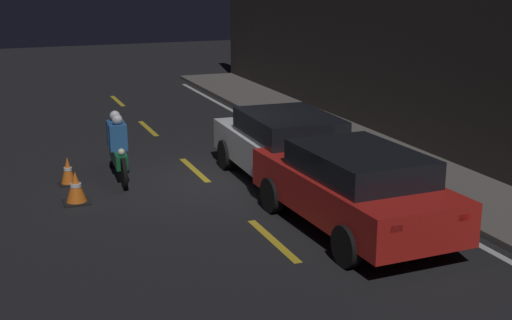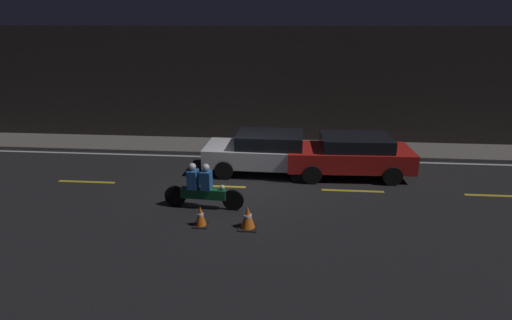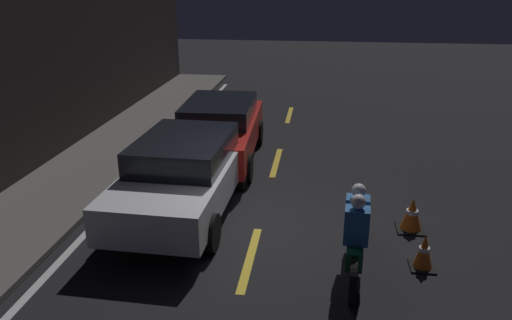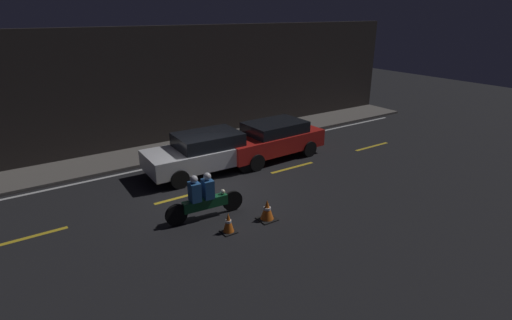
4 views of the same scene
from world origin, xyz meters
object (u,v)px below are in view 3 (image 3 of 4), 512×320
at_px(motorcycle, 356,233).
at_px(traffic_cone_near, 424,252).
at_px(sedan_white, 183,173).
at_px(taxi_red, 219,129).
at_px(traffic_cone_mid, 412,215).

distance_m(motorcycle, traffic_cone_near, 1.16).
relative_size(sedan_white, taxi_red, 0.97).
distance_m(taxi_red, traffic_cone_near, 6.13).
distance_m(taxi_red, traffic_cone_mid, 5.28).
height_order(motorcycle, traffic_cone_near, motorcycle).
height_order(sedan_white, traffic_cone_mid, sedan_white).
distance_m(taxi_red, motorcycle, 5.59).
xyz_separation_m(traffic_cone_near, traffic_cone_mid, (1.27, -0.01, 0.02)).
bearing_deg(traffic_cone_mid, sedan_white, 87.35).
xyz_separation_m(sedan_white, taxi_red, (3.00, -0.07, -0.01)).
xyz_separation_m(sedan_white, traffic_cone_near, (-1.47, -4.23, -0.51)).
height_order(sedan_white, taxi_red, sedan_white).
relative_size(taxi_red, motorcycle, 1.84).
distance_m(traffic_cone_near, traffic_cone_mid, 1.27).
relative_size(traffic_cone_near, traffic_cone_mid, 0.94).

